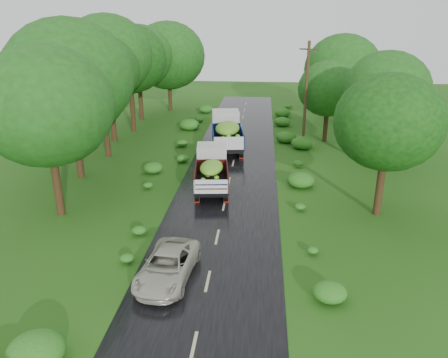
# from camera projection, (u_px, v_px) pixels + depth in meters

# --- Properties ---
(ground) EXTENTS (120.00, 120.00, 0.00)m
(ground) POSITION_uv_depth(u_px,v_px,m) (208.00, 281.00, 18.73)
(ground) COLOR #1D4F10
(ground) RESTS_ON ground
(road) EXTENTS (6.50, 80.00, 0.02)m
(road) POSITION_uv_depth(u_px,v_px,m) (219.00, 228.00, 23.38)
(road) COLOR black
(road) RESTS_ON ground
(road_lines) EXTENTS (0.12, 69.60, 0.00)m
(road_lines) POSITION_uv_depth(u_px,v_px,m) (221.00, 220.00, 24.31)
(road_lines) COLOR #BFB78C
(road_lines) RESTS_ON road
(truck_near) EXTENTS (2.64, 5.96, 2.43)m
(truck_near) POSITION_uv_depth(u_px,v_px,m) (212.00, 168.00, 28.46)
(truck_near) COLOR black
(truck_near) RESTS_ON ground
(truck_far) EXTENTS (3.24, 7.03, 2.85)m
(truck_far) POSITION_uv_depth(u_px,v_px,m) (227.00, 130.00, 36.77)
(truck_far) COLOR black
(truck_far) RESTS_ON ground
(car) EXTENTS (2.44, 4.61, 1.24)m
(car) POSITION_uv_depth(u_px,v_px,m) (167.00, 266.00, 18.72)
(car) COLOR beige
(car) RESTS_ON road
(utility_pole) EXTENTS (1.45, 0.72, 8.81)m
(utility_pole) POSITION_uv_depth(u_px,v_px,m) (306.00, 95.00, 36.06)
(utility_pole) COLOR #382616
(utility_pole) RESTS_ON ground
(trees_left) EXTENTS (6.38, 33.16, 9.24)m
(trees_left) POSITION_uv_depth(u_px,v_px,m) (119.00, 66.00, 37.11)
(trees_left) COLOR black
(trees_left) RESTS_ON ground
(trees_right) EXTENTS (6.26, 32.41, 7.42)m
(trees_right) POSITION_uv_depth(u_px,v_px,m) (351.00, 83.00, 36.95)
(trees_right) COLOR black
(trees_right) RESTS_ON ground
(shrubs) EXTENTS (11.90, 44.00, 0.70)m
(shrubs) POSITION_uv_depth(u_px,v_px,m) (231.00, 167.00, 31.65)
(shrubs) COLOR #1C6317
(shrubs) RESTS_ON ground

